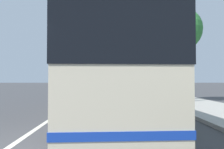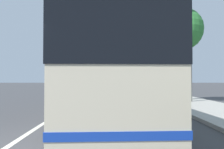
% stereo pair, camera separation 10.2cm
% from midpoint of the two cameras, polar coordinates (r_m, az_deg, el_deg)
% --- Properties ---
extents(sidewalk_curb, '(110.00, 3.60, 0.14)m').
position_cam_midpoint_polar(sidewalk_curb, '(15.62, 18.91, -6.72)').
color(sidewalk_curb, '#B2ADA3').
rests_on(sidewalk_curb, ground).
extents(lane_divider_line, '(110.00, 0.16, 0.01)m').
position_cam_midpoint_polar(lane_divider_line, '(14.95, -9.38, -7.28)').
color(lane_divider_line, silver).
rests_on(lane_divider_line, ground).
extents(coach_bus, '(12.05, 3.05, 3.58)m').
position_cam_midpoint_polar(coach_bus, '(9.70, -0.76, 1.49)').
color(coach_bus, beige).
rests_on(coach_bus, ground).
extents(car_behind_bus, '(4.27, 1.98, 1.46)m').
position_cam_midpoint_polar(car_behind_bus, '(39.93, -0.71, -2.59)').
color(car_behind_bus, silver).
rests_on(car_behind_bus, ground).
extents(car_ahead_same_lane, '(4.33, 1.94, 1.42)m').
position_cam_midpoint_polar(car_ahead_same_lane, '(42.62, -6.70, -2.53)').
color(car_ahead_same_lane, red).
rests_on(car_ahead_same_lane, ground).
extents(car_far_distant, '(4.44, 2.12, 1.45)m').
position_cam_midpoint_polar(car_far_distant, '(28.44, 0.63, -3.10)').
color(car_far_distant, silver).
rests_on(car_far_distant, ground).
extents(roadside_tree_mid_block, '(3.03, 3.03, 6.63)m').
position_cam_midpoint_polar(roadside_tree_mid_block, '(16.73, 17.56, 10.74)').
color(roadside_tree_mid_block, brown).
rests_on(roadside_tree_mid_block, ground).
extents(roadside_tree_far_block, '(4.37, 4.37, 6.63)m').
position_cam_midpoint_polar(roadside_tree_far_block, '(31.00, 10.48, 3.98)').
color(roadside_tree_far_block, brown).
rests_on(roadside_tree_far_block, ground).
extents(utility_pole, '(0.25, 0.25, 7.17)m').
position_cam_midpoint_polar(utility_pole, '(15.50, 19.56, 6.27)').
color(utility_pole, slate).
rests_on(utility_pole, ground).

